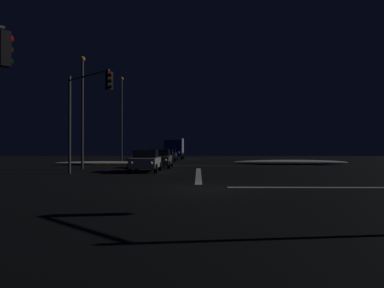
{
  "coord_description": "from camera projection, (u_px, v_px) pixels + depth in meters",
  "views": [
    {
      "loc": [
        0.0,
        -17.34,
        1.79
      ],
      "look_at": [
        -0.49,
        11.84,
        2.01
      ],
      "focal_mm": 36.54,
      "sensor_mm": 36.0,
      "label": 1
    }
  ],
  "objects": [
    {
      "name": "sedan_blue",
      "position": [
        169.0,
        155.0,
        50.61
      ],
      "size": [
        2.02,
        4.33,
        1.57
      ],
      "color": "navy",
      "rests_on": "ground"
    },
    {
      "name": "sedan_silver",
      "position": [
        146.0,
        161.0,
        28.15
      ],
      "size": [
        2.02,
        4.33,
        1.57
      ],
      "color": "#B7B7BC",
      "rests_on": "ground"
    },
    {
      "name": "traffic_signal_nw",
      "position": [
        85.0,
        103.0,
        24.67
      ],
      "size": [
        3.77,
        3.77,
        6.56
      ],
      "color": "#4C4C51",
      "rests_on": "ground"
    },
    {
      "name": "box_truck",
      "position": [
        175.0,
        148.0,
        57.7
      ],
      "size": [
        2.68,
        8.28,
        3.08
      ],
      "color": "navy",
      "rests_on": "ground"
    },
    {
      "name": "ground",
      "position": [
        198.0,
        188.0,
        17.32
      ],
      "size": [
        120.0,
        120.0,
        0.1
      ],
      "primitive_type": "cube",
      "color": "black"
    },
    {
      "name": "stop_line_north",
      "position": [
        199.0,
        174.0,
        25.57
      ],
      "size": [
        0.35,
        14.12,
        0.01
      ],
      "color": "white",
      "rests_on": "ground"
    },
    {
      "name": "streetlamp_left_far",
      "position": [
        122.0,
        113.0,
        47.36
      ],
      "size": [
        0.44,
        0.44,
        10.3
      ],
      "color": "#424247",
      "rests_on": "ground"
    },
    {
      "name": "snow_bank_right_curb",
      "position": [
        290.0,
        162.0,
        38.53
      ],
      "size": [
        11.36,
        1.5,
        0.52
      ],
      "color": "white",
      "rests_on": "ground"
    },
    {
      "name": "centre_line_ns",
      "position": [
        199.0,
        166.0,
        37.16
      ],
      "size": [
        22.0,
        0.15,
        0.01
      ],
      "color": "yellow",
      "rests_on": "ground"
    },
    {
      "name": "snow_bank_left_curb",
      "position": [
        106.0,
        163.0,
        38.21
      ],
      "size": [
        10.37,
        1.5,
        0.39
      ],
      "color": "white",
      "rests_on": "ground"
    },
    {
      "name": "streetlamp_left_near",
      "position": [
        82.0,
        104.0,
        31.36
      ],
      "size": [
        0.44,
        0.44,
        9.09
      ],
      "color": "#424247",
      "rests_on": "ground"
    },
    {
      "name": "sedan_orange",
      "position": [
        160.0,
        157.0,
        38.98
      ],
      "size": [
        2.02,
        4.33,
        1.57
      ],
      "color": "#C66014",
      "rests_on": "ground"
    },
    {
      "name": "sedan_gray",
      "position": [
        160.0,
        158.0,
        33.73
      ],
      "size": [
        2.02,
        4.33,
        1.57
      ],
      "color": "slate",
      "rests_on": "ground"
    },
    {
      "name": "sedan_black",
      "position": [
        166.0,
        155.0,
        45.25
      ],
      "size": [
        2.02,
        4.33,
        1.57
      ],
      "color": "black",
      "rests_on": "ground"
    }
  ]
}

